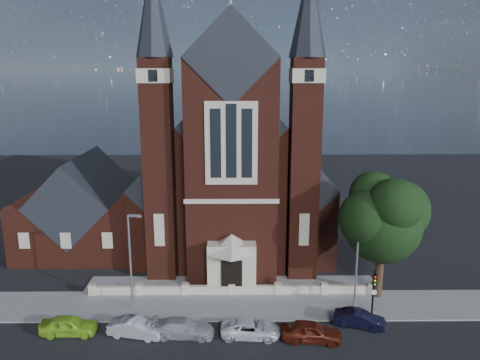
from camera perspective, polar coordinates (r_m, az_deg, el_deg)
The scene contains 16 objects.
ground at distance 49.39m, azimuth -0.93°, elevation -9.31°, with size 120.00×120.00×0.00m, color black.
pavement_strip at distance 39.91m, azimuth -1.04°, elevation -15.12°, with size 60.00×5.00×0.12m, color gray.
forecourt_paving at distance 43.47m, azimuth -0.99°, elevation -12.61°, with size 26.00×3.00×0.14m, color gray.
forecourt_wall at distance 41.68m, azimuth -1.01°, elevation -13.81°, with size 24.00×0.40×0.90m, color beige.
church at distance 54.62m, azimuth -0.91°, elevation 1.89°, with size 20.01×34.90×29.20m.
parish_hall at distance 53.42m, azimuth -18.39°, elevation -3.69°, with size 12.00×12.20×10.24m.
street_tree at distance 40.15m, azimuth 17.28°, elevation -4.76°, with size 6.40×6.60×10.70m.
street_lamp_left at distance 38.38m, azimuth -13.12°, elevation -9.10°, with size 1.16×0.22×8.09m.
street_lamp_right at distance 38.71m, azimuth 14.23°, elevation -8.96°, with size 1.16×0.22×8.09m.
traffic_signal at distance 38.37m, azimuth 16.00°, elevation -12.57°, with size 0.28×0.42×4.00m.
car_lime_van at distance 38.06m, azimuth -20.16°, elevation -16.31°, with size 1.65×4.11×1.40m, color #95D22A.
car_silver_a at distance 36.52m, azimuth -12.58°, elevation -17.16°, with size 1.41×4.06×1.34m, color #A8ABAF.
car_silver_b at distance 35.95m, azimuth -6.90°, elevation -17.48°, with size 1.83×4.51×1.31m, color #AAABB2.
car_white_suv at distance 35.73m, azimuth 1.34°, elevation -17.66°, with size 2.03×4.40×1.22m, color white.
car_dark_red at distance 35.52m, azimuth 8.68°, elevation -17.79°, with size 1.74×4.32×1.47m, color #551A0E.
car_navy at distance 37.94m, azimuth 14.36°, elevation -16.10°, with size 1.34×3.83×1.26m, color black.
Camera 1 is at (0.38, -30.60, 18.99)m, focal length 35.00 mm.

